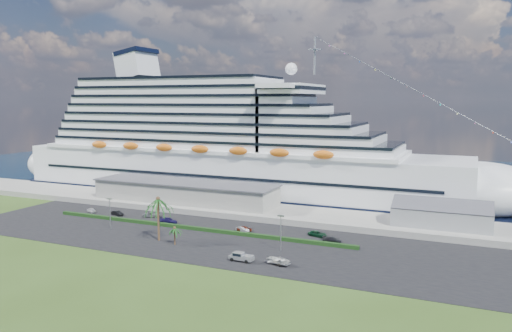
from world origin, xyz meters
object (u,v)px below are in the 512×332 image
at_px(cruise_ship, 228,148).
at_px(boat_trailer, 279,260).
at_px(pickup_truck, 241,256).
at_px(parked_car_3, 168,221).

distance_m(cruise_ship, boat_trailer, 80.65).
relative_size(pickup_truck, boat_trailer, 0.89).
distance_m(parked_car_3, pickup_truck, 38.77).
bearing_deg(cruise_ship, pickup_truck, -61.12).
height_order(parked_car_3, pickup_truck, pickup_truck).
bearing_deg(boat_trailer, cruise_ship, 124.40).
xyz_separation_m(parked_car_3, boat_trailer, (40.64, -20.58, 0.36)).
bearing_deg(parked_car_3, pickup_truck, -122.73).
xyz_separation_m(pickup_truck, boat_trailer, (8.27, 0.76, 0.09)).
distance_m(cruise_ship, parked_car_3, 47.62).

